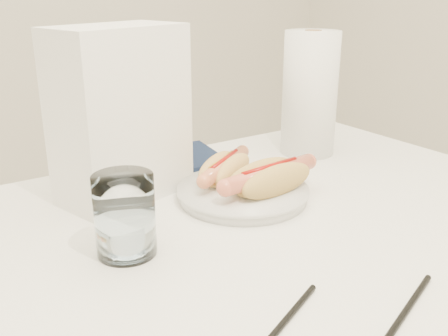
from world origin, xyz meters
TOP-DOWN VIEW (x-y plane):
  - table at (0.00, 0.00)m, footprint 1.20×0.80m
  - plate at (0.12, 0.12)m, footprint 0.27×0.27m
  - hotdog_left at (0.11, 0.17)m, footprint 0.15×0.12m
  - hotdog_right at (0.15, 0.08)m, footprint 0.18×0.09m
  - water_glass at (-0.11, 0.06)m, footprint 0.08×0.08m
  - chopstick_far at (0.05, -0.24)m, footprint 0.22×0.08m
  - napkin_box at (-0.03, 0.24)m, footprint 0.23×0.17m
  - navy_napkin at (0.13, 0.35)m, footprint 0.18×0.18m
  - paper_towel_roll at (0.37, 0.24)m, footprint 0.12×0.12m

SIDE VIEW (x-z plane):
  - table at x=0.00m, z-range 0.32..1.07m
  - chopstick_far at x=0.05m, z-range 0.75..0.76m
  - navy_napkin at x=0.13m, z-range 0.75..0.76m
  - plate at x=0.12m, z-range 0.75..0.77m
  - hotdog_left at x=0.11m, z-range 0.77..0.81m
  - hotdog_right at x=0.15m, z-range 0.77..0.82m
  - water_glass at x=-0.11m, z-range 0.75..0.86m
  - paper_towel_roll at x=0.37m, z-range 0.75..0.99m
  - napkin_box at x=-0.03m, z-range 0.75..1.02m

